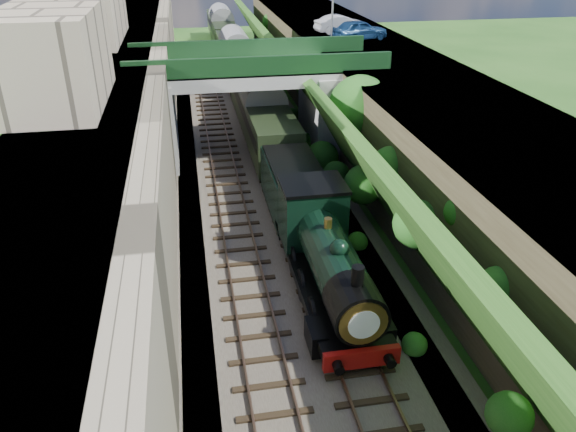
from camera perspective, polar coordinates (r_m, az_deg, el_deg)
The scene contains 18 objects.
ground at distance 18.91m, azimuth 5.47°, elevation -20.72°, with size 160.00×160.00×0.00m, color #1E4714.
trackbed at distance 35.17m, azimuth -3.08°, elevation 3.99°, with size 10.00×90.00×0.20m, color #473F38.
retaining_wall at distance 33.78m, azimuth -12.62°, elevation 8.54°, with size 1.00×90.00×7.00m, color #756B56.
street_plateau_left at distance 34.12m, azimuth -18.54°, elevation 7.97°, with size 6.00×90.00×7.00m, color #262628.
street_plateau_right at distance 36.41m, azimuth 11.98°, elevation 9.35°, with size 8.00×90.00×6.25m, color #262628.
embankment_slope at distance 34.57m, azimuth 5.20°, elevation 8.10°, with size 4.54×90.00×6.36m.
track_left at distance 34.94m, azimuth -6.35°, elevation 3.96°, with size 2.50×90.00×0.20m.
track_right at distance 35.26m, azimuth -1.15°, elevation 4.35°, with size 2.50×90.00×0.20m.
road_bridge at distance 37.71m, azimuth -2.60°, elevation 12.04°, with size 16.00×6.40×7.25m.
building_near at distance 27.12m, azimuth -22.79°, elevation 14.65°, with size 4.00×8.00×4.00m, color gray.
tree at distance 33.38m, azimuth 7.38°, elevation 10.82°, with size 3.60×3.80×6.60m.
car_blue at distance 45.30m, azimuth 7.24°, elevation 18.25°, with size 1.79×4.44×1.51m, color navy.
car_silver at distance 48.47m, azimuth 5.39°, elevation 18.86°, with size 1.47×4.22×1.39m, color #B4B4B9.
locomotive at distance 23.10m, azimuth 4.05°, elevation -4.41°, with size 3.10×10.22×3.83m.
tender at distance 29.56m, azimuth 0.61°, elevation 2.54°, with size 2.70×6.00×3.05m.
coach_front at distance 41.06m, azimuth -2.75°, elevation 10.37°, with size 2.90×18.00×3.70m.
coach_middle at distance 59.19m, azimuth -5.33°, elevation 15.58°, with size 2.90×18.00×3.70m.
coach_rear at distance 77.64m, azimuth -6.74°, elevation 18.32°, with size 2.90×18.00×3.70m.
Camera 1 is at (-3.90, -12.05, 14.03)m, focal length 35.00 mm.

